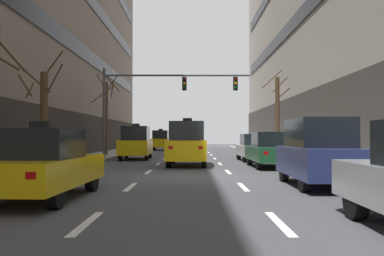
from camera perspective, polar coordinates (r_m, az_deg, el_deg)
ground_plane at (r=15.13m, az=-0.68°, el=-6.78°), size 120.00×120.00×0.00m
sidewalk_left at (r=16.48m, az=-23.69°, el=-5.98°), size 2.91×80.00×0.14m
sidewalk_right at (r=16.36m, az=22.51°, el=-6.02°), size 2.91×80.00×0.14m
lane_stripe_l1_s2 at (r=7.43m, az=-14.51°, el=-12.65°), size 0.16×2.00×0.01m
lane_stripe_l1_s3 at (r=12.28m, az=-8.63°, el=-8.07°), size 0.16×2.00×0.01m
lane_stripe_l1_s4 at (r=17.21m, az=-6.15°, el=-6.07°), size 0.16×2.00×0.01m
lane_stripe_l1_s5 at (r=22.18m, az=-4.78°, el=-4.96°), size 0.16×2.00×0.01m
lane_stripe_l1_s6 at (r=27.15m, az=-3.92°, el=-4.25°), size 0.16×2.00×0.01m
lane_stripe_l1_s7 at (r=32.14m, az=-3.32°, el=-3.77°), size 0.16×2.00×0.01m
lane_stripe_l1_s8 at (r=37.13m, az=-2.89°, el=-3.41°), size 0.16×2.00×0.01m
lane_stripe_l1_s9 at (r=42.12m, az=-2.55°, el=-3.14°), size 0.16×2.00×0.01m
lane_stripe_l1_s10 at (r=47.11m, az=-2.29°, el=-2.92°), size 0.16×2.00×0.01m
lane_stripe_l2_s2 at (r=7.36m, az=11.94°, el=-12.77°), size 0.16×2.00×0.01m
lane_stripe_l2_s3 at (r=12.24m, az=7.00°, el=-8.10°), size 0.16×2.00×0.01m
lane_stripe_l2_s4 at (r=17.18m, az=4.93°, el=-6.08°), size 0.16×2.00×0.01m
lane_stripe_l2_s5 at (r=22.15m, az=3.79°, el=-4.97°), size 0.16×2.00×0.01m
lane_stripe_l2_s6 at (r=27.13m, az=3.08°, el=-4.26°), size 0.16×2.00×0.01m
lane_stripe_l2_s7 at (r=32.12m, az=2.58°, el=-3.77°), size 0.16×2.00×0.01m
lane_stripe_l2_s8 at (r=37.11m, az=2.22°, el=-3.41°), size 0.16×2.00×0.01m
lane_stripe_l2_s9 at (r=42.11m, az=1.95°, el=-3.14°), size 0.16×2.00×0.01m
lane_stripe_l2_s10 at (r=47.10m, az=1.73°, el=-2.92°), size 0.16×2.00×0.01m
taxi_driving_0 at (r=10.36m, az=-20.19°, el=-4.78°), size 1.98×4.48×1.84m
taxi_driving_1 at (r=43.75m, az=-4.47°, el=-1.71°), size 1.82×4.29×2.25m
taxi_driving_2 at (r=26.55m, az=-7.87°, el=-2.05°), size 1.92×4.40×2.29m
taxi_driving_3 at (r=20.68m, az=-0.74°, el=-2.20°), size 2.03×4.61×2.40m
car_parked_1 at (r=12.73m, az=17.06°, el=-3.29°), size 1.80×4.18×2.01m
car_parked_2 at (r=19.80m, az=10.84°, el=-3.02°), size 1.91×4.50×1.68m
car_parked_3 at (r=24.80m, az=8.61°, el=-2.71°), size 1.88×4.34×1.61m
traffic_signal_0 at (r=25.83m, az=-4.80°, el=4.88°), size 9.23×0.35×5.59m
street_tree_0 at (r=30.56m, az=-11.93°, el=1.75°), size 2.19×2.20×5.88m
street_tree_1 at (r=18.46m, az=-20.02°, el=1.54°), size 1.91×1.92×5.08m
street_tree_2 at (r=29.24m, az=11.69°, el=1.82°), size 1.93×1.16×6.14m
pedestrian_0 at (r=31.38m, az=10.50°, el=-1.95°), size 0.52×0.26×1.54m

